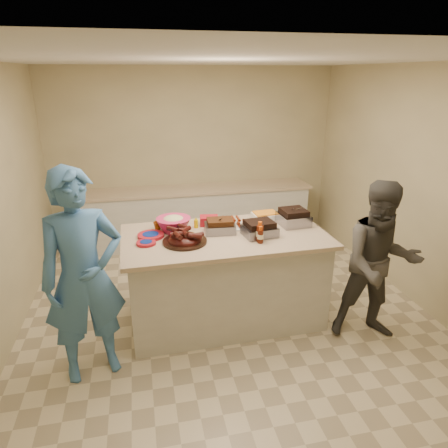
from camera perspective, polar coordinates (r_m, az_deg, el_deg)
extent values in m
cube|color=#47230F|center=(4.22, -0.58, -1.20)|extent=(0.33, 0.26, 0.09)
cube|color=black|center=(4.16, 5.06, -1.62)|extent=(0.36, 0.31, 0.10)
cube|color=gray|center=(4.50, 9.82, -0.08)|extent=(0.33, 0.33, 0.12)
cylinder|color=silver|center=(4.39, 1.39, -0.33)|extent=(0.37, 0.37, 0.05)
cube|color=orange|center=(4.66, 5.90, 0.84)|extent=(0.30, 0.23, 0.08)
cylinder|color=#421306|center=(3.98, 5.18, -2.69)|extent=(0.06, 0.06, 0.17)
cylinder|color=#421306|center=(4.02, 5.09, -2.46)|extent=(0.07, 0.07, 0.21)
cylinder|color=#DAB800|center=(4.36, -4.01, -0.52)|extent=(0.04, 0.04, 0.12)
imported|color=silver|center=(4.28, 0.09, -0.88)|extent=(0.13, 0.04, 0.13)
cylinder|color=maroon|center=(4.17, -10.41, -1.84)|extent=(0.27, 0.27, 0.03)
cylinder|color=maroon|center=(4.00, -11.05, -2.85)|extent=(0.20, 0.20, 0.03)
imported|color=#8F440E|center=(4.36, -9.43, -0.76)|extent=(0.09, 0.09, 0.09)
cube|color=maroon|center=(4.43, -2.16, -0.11)|extent=(0.22, 0.18, 0.10)
imported|color=#4377B4|center=(4.13, -17.77, -19.09)|extent=(1.21, 2.04, 0.46)
imported|color=#4C4944|center=(4.64, 19.99, -14.49)|extent=(1.17, 1.80, 0.63)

